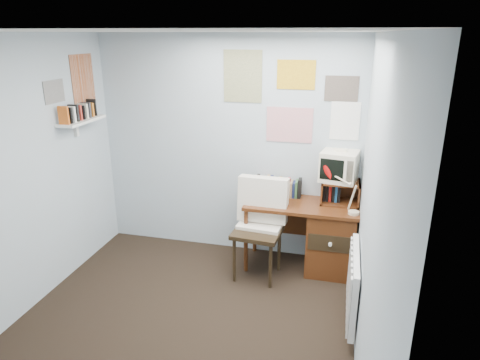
% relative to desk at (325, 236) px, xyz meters
% --- Properties ---
extents(ground, '(3.50, 3.50, 0.00)m').
position_rel_desk_xyz_m(ground, '(-1.17, -1.48, -0.41)').
color(ground, black).
rests_on(ground, ground).
extents(back_wall, '(3.00, 0.02, 2.50)m').
position_rel_desk_xyz_m(back_wall, '(-1.17, 0.27, 0.84)').
color(back_wall, '#A4B2BB').
rests_on(back_wall, ground).
extents(left_wall, '(0.02, 3.50, 2.50)m').
position_rel_desk_xyz_m(left_wall, '(-2.67, -1.48, 0.84)').
color(left_wall, '#A4B2BB').
rests_on(left_wall, ground).
extents(right_wall, '(0.02, 3.50, 2.50)m').
position_rel_desk_xyz_m(right_wall, '(0.33, -1.48, 0.84)').
color(right_wall, '#A4B2BB').
rests_on(right_wall, ground).
extents(ceiling, '(3.00, 3.50, 0.02)m').
position_rel_desk_xyz_m(ceiling, '(-1.17, -1.48, 2.09)').
color(ceiling, white).
rests_on(ceiling, back_wall).
extents(desk, '(1.20, 0.55, 0.76)m').
position_rel_desk_xyz_m(desk, '(0.00, 0.00, 0.00)').
color(desk, '#552A13').
rests_on(desk, ground).
extents(desk_chair, '(0.57, 0.55, 1.03)m').
position_rel_desk_xyz_m(desk_chair, '(-0.69, -0.30, 0.11)').
color(desk_chair, black).
rests_on(desk_chair, ground).
extents(desk_lamp, '(0.30, 0.26, 0.40)m').
position_rel_desk_xyz_m(desk_lamp, '(0.26, -0.16, 0.55)').
color(desk_lamp, red).
rests_on(desk_lamp, desk).
extents(tv_riser, '(0.40, 0.30, 0.25)m').
position_rel_desk_xyz_m(tv_riser, '(0.12, 0.11, 0.48)').
color(tv_riser, '#552A13').
rests_on(tv_riser, desk).
extents(crt_tv, '(0.42, 0.39, 0.35)m').
position_rel_desk_xyz_m(crt_tv, '(0.09, 0.13, 0.78)').
color(crt_tv, beige).
rests_on(crt_tv, tv_riser).
extents(book_row, '(0.60, 0.14, 0.22)m').
position_rel_desk_xyz_m(book_row, '(-0.51, 0.18, 0.46)').
color(book_row, '#552A13').
rests_on(book_row, desk).
extents(radiator, '(0.09, 0.80, 0.60)m').
position_rel_desk_xyz_m(radiator, '(0.29, -0.93, 0.01)').
color(radiator, white).
rests_on(radiator, right_wall).
extents(wall_shelf, '(0.20, 0.62, 0.24)m').
position_rel_desk_xyz_m(wall_shelf, '(-2.57, -0.38, 1.21)').
color(wall_shelf, white).
rests_on(wall_shelf, left_wall).
extents(posters_back, '(1.20, 0.01, 0.90)m').
position_rel_desk_xyz_m(posters_back, '(-0.47, 0.26, 1.44)').
color(posters_back, white).
rests_on(posters_back, back_wall).
extents(posters_left, '(0.01, 0.70, 0.60)m').
position_rel_desk_xyz_m(posters_left, '(-2.67, -0.38, 1.59)').
color(posters_left, white).
rests_on(posters_left, left_wall).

